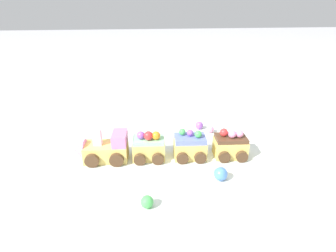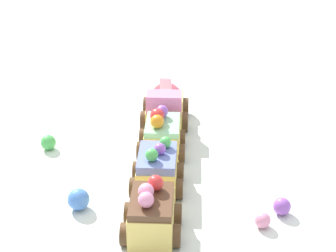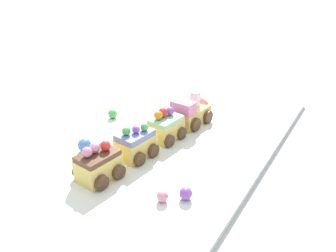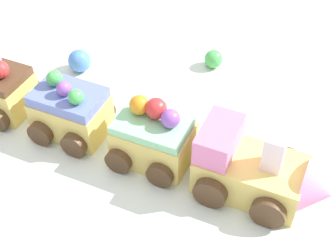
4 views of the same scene
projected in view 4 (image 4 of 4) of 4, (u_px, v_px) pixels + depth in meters
The scene contains 7 objects.
ground_plane at pixel (130, 160), 0.50m from camera, with size 10.00×10.00×0.00m, color #B2B2B7.
display_board at pixel (129, 156), 0.49m from camera, with size 0.82×0.45×0.01m, color silver.
cake_train_locomotive at pixel (259, 173), 0.43m from camera, with size 0.13×0.08×0.08m.
cake_car_mint at pixel (154, 138), 0.46m from camera, with size 0.08×0.08×0.07m.
cake_car_blueberry at pixel (71, 112), 0.49m from camera, with size 0.08×0.08×0.07m.
gumball_green at pixel (214, 59), 0.59m from camera, with size 0.02×0.02×0.02m, color #4CBC56.
gumball_blue at pixel (79, 61), 0.58m from camera, with size 0.03×0.03×0.03m, color #4C84E0.
Camera 4 is at (0.14, -0.31, 0.37)m, focal length 50.00 mm.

